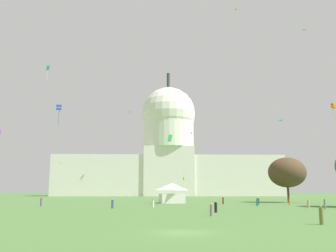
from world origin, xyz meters
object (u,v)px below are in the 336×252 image
object	(u,v)px
person_black_edge_east	(216,207)
kite_pink_high	(130,112)
person_purple_front_left	(41,202)
kite_gold_low	(184,179)
kite_black_mid	(191,134)
kite_yellow_high	(237,10)
person_white_near_tent	(153,204)
person_denim_back_center	(113,204)
person_tan_mid_right	(308,204)
person_orange_lawn_far_left	(289,201)
event_tent	(172,193)
tree_east_near	(287,172)
capitol_building	(168,155)
kite_blue_mid	(59,108)
person_olive_aisle_center	(321,216)
person_grey_front_right	(325,204)
person_teal_mid_center	(257,202)
person_black_front_center	(258,201)
kite_turquoise_high	(48,69)
kite_green_low	(170,138)
kite_orange_mid	(333,106)
kite_lime_high	(307,31)
kite_cyan_mid	(282,122)
person_maroon_deep_crowd	(223,200)
kite_white_low	(60,164)
person_grey_edge_west	(211,210)

from	to	relation	value
person_black_edge_east	kite_pink_high	bearing A→B (deg)	-4.31
person_purple_front_left	kite_gold_low	bearing A→B (deg)	12.10
kite_black_mid	kite_yellow_high	size ratio (longest dim) A/B	1.42
person_white_near_tent	person_purple_front_left	size ratio (longest dim) A/B	0.83
person_purple_front_left	person_denim_back_center	world-z (taller)	person_purple_front_left
person_purple_front_left	person_tan_mid_right	bearing A→B (deg)	-64.76
person_orange_lawn_far_left	kite_black_mid	xyz separation A→B (m)	(-10.74, 99.28, 29.47)
event_tent	tree_east_near	xyz separation A→B (m)	(30.31, 3.52, 5.25)
capitol_building	kite_blue_mid	world-z (taller)	capitol_building
person_olive_aisle_center	person_black_edge_east	bearing A→B (deg)	58.67
person_grey_front_right	kite_yellow_high	size ratio (longest dim) A/B	0.60
person_teal_mid_center	kite_black_mid	world-z (taller)	kite_black_mid
person_grey_front_right	person_black_front_center	world-z (taller)	person_grey_front_right
kite_gold_low	kite_turquoise_high	distance (m)	77.97
kite_green_low	kite_turquoise_high	xyz separation A→B (m)	(-35.08, 34.30, 25.41)
kite_yellow_high	kite_orange_mid	bearing A→B (deg)	-123.87
event_tent	kite_lime_high	bearing A→B (deg)	-16.59
kite_cyan_mid	kite_pink_high	bearing A→B (deg)	11.91
event_tent	kite_black_mid	size ratio (longest dim) A/B	1.64
person_maroon_deep_crowd	kite_blue_mid	bearing A→B (deg)	-77.16
person_olive_aisle_center	person_denim_back_center	size ratio (longest dim) A/B	1.03
kite_white_low	person_purple_front_left	bearing A→B (deg)	-96.25
kite_blue_mid	person_grey_front_right	bearing A→B (deg)	159.92
person_orange_lawn_far_left	person_purple_front_left	bearing A→B (deg)	179.51
tree_east_near	kite_blue_mid	bearing A→B (deg)	-153.24
person_black_front_center	kite_gold_low	size ratio (longest dim) A/B	0.44
kite_lime_high	kite_white_low	distance (m)	99.58
person_black_edge_east	kite_lime_high	world-z (taller)	kite_lime_high
kite_cyan_mid	kite_white_low	xyz separation A→B (m)	(-72.74, 43.05, -9.13)
person_orange_lawn_far_left	person_teal_mid_center	xyz separation A→B (m)	(-8.01, -4.06, -0.01)
person_white_near_tent	kite_white_low	distance (m)	84.55
tree_east_near	kite_black_mid	distance (m)	87.20
person_grey_front_right	kite_turquoise_high	distance (m)	84.70
person_grey_edge_west	person_denim_back_center	distance (m)	24.88
person_white_near_tent	person_black_edge_east	bearing A→B (deg)	30.12
capitol_building	kite_green_low	distance (m)	132.96
person_grey_edge_west	kite_green_low	xyz separation A→B (m)	(-3.93, 27.17, 12.73)
kite_pink_high	event_tent	bearing A→B (deg)	-62.87
tree_east_near	person_black_edge_east	bearing A→B (deg)	-121.45
person_tan_mid_right	kite_blue_mid	world-z (taller)	kite_blue_mid
person_grey_edge_west	person_black_edge_east	size ratio (longest dim) A/B	0.96
kite_blue_mid	kite_white_low	distance (m)	78.82
person_purple_front_left	kite_gold_low	xyz separation A→B (m)	(35.48, 87.30, 6.98)
person_black_front_center	person_white_near_tent	bearing A→B (deg)	132.39
person_maroon_deep_crowd	kite_lime_high	world-z (taller)	kite_lime_high
kite_cyan_mid	kite_orange_mid	world-z (taller)	kite_cyan_mid
person_grey_front_right	person_white_near_tent	size ratio (longest dim) A/B	1.18
person_orange_lawn_far_left	kite_black_mid	bearing A→B (deg)	92.10
capitol_building	person_orange_lawn_far_left	size ratio (longest dim) A/B	75.86
person_olive_aisle_center	kite_black_mid	bearing A→B (deg)	38.28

